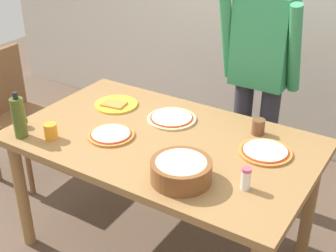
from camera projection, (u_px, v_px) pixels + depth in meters
ground at (164, 247)px, 2.80m from camera, size 8.00×8.00×0.00m
dining_table at (163, 153)px, 2.48m from camera, size 1.60×0.96×0.76m
person_cook at (260, 71)px, 2.81m from camera, size 0.49×0.25×1.62m
chair_wooden_left at (16, 109)px, 3.25m from camera, size 0.41×0.41×0.95m
pizza_raw_on_board at (172, 118)px, 2.62m from camera, size 0.28×0.28×0.02m
pizza_cooked_on_tray at (111, 135)px, 2.45m from camera, size 0.25×0.25×0.02m
pizza_second_cooked at (265, 152)px, 2.30m from camera, size 0.27×0.27×0.02m
plate_with_slice at (116, 104)px, 2.79m from camera, size 0.26×0.26×0.02m
popcorn_bowl at (181, 169)px, 2.07m from camera, size 0.28×0.28×0.11m
olive_oil_bottle at (19, 117)px, 2.40m from camera, size 0.07×0.07×0.26m
cup_orange at (51, 131)px, 2.42m from camera, size 0.07×0.07×0.08m
cup_small_brown at (258, 127)px, 2.46m from camera, size 0.07×0.07×0.08m
salt_shaker at (246, 178)px, 2.01m from camera, size 0.04×0.04×0.11m
avocado at (22, 121)px, 2.53m from camera, size 0.06×0.06×0.07m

